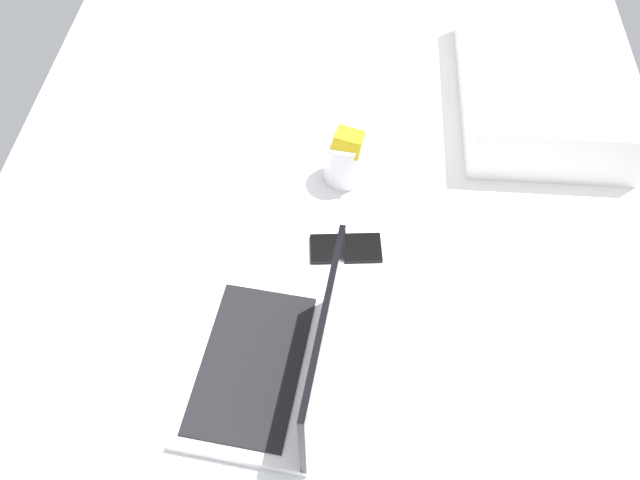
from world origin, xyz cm
name	(u,v)px	position (x,y,z in cm)	size (l,w,h in cm)	color
bed_mattress	(326,192)	(0.00, 0.00, 9.00)	(180.00, 140.00, 18.00)	white
laptop	(277,362)	(49.36, -5.22, 22.41)	(35.47, 26.72, 23.00)	silver
snack_cup	(345,157)	(2.99, 3.99, 24.09)	(9.00, 9.00, 13.80)	silver
cell_phone	(346,248)	(22.28, 5.25, 18.40)	(6.80, 14.00, 0.80)	black
pillow	(543,79)	(-24.02, 48.00, 24.50)	(52.00, 36.00, 13.00)	white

